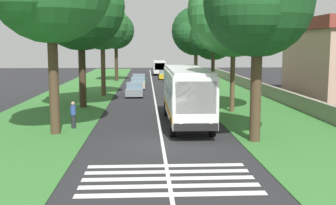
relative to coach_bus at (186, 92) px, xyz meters
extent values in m
plane|color=#262628|center=(-5.63, 1.80, -2.15)|extent=(160.00, 160.00, 0.00)
cube|color=#387533|center=(9.37, 10.00, -2.13)|extent=(120.00, 8.00, 0.04)
cube|color=#387533|center=(9.37, -6.40, -2.13)|extent=(120.00, 8.00, 0.04)
cube|color=silver|center=(9.37, 1.80, -2.14)|extent=(110.00, 0.16, 0.01)
cube|color=white|center=(-0.03, 0.00, -0.05)|extent=(11.00, 2.50, 2.90)
cube|color=slate|center=(0.27, 0.00, 0.48)|extent=(9.68, 2.54, 0.85)
cube|color=slate|center=(-5.49, 0.00, 0.30)|extent=(0.08, 2.20, 1.74)
cube|color=orange|center=(-0.03, 0.00, -1.05)|extent=(10.78, 2.53, 0.36)
cube|color=white|center=(-0.03, 0.00, 1.49)|extent=(10.56, 2.30, 0.18)
cube|color=black|center=(-5.61, 0.00, -1.28)|extent=(0.16, 2.40, 0.40)
sphere|color=#F2EDCC|center=(-5.55, 0.80, -1.15)|extent=(0.24, 0.24, 0.24)
sphere|color=#F2EDCC|center=(-5.55, -0.81, -1.15)|extent=(0.24, 0.24, 0.24)
cylinder|color=black|center=(-3.93, 1.15, -1.60)|extent=(1.10, 0.32, 1.10)
cylinder|color=black|center=(3.47, 1.15, -1.60)|extent=(1.10, 0.32, 1.10)
cylinder|color=black|center=(-3.93, -1.15, -1.60)|extent=(1.10, 0.32, 1.10)
cylinder|color=black|center=(3.47, -1.15, -1.60)|extent=(1.10, 0.32, 1.10)
cube|color=silver|center=(-13.45, 1.80, -2.14)|extent=(0.45, 6.80, 0.01)
cube|color=silver|center=(-12.55, 1.80, -2.14)|extent=(0.45, 6.80, 0.01)
cube|color=silver|center=(-11.65, 1.80, -2.14)|extent=(0.45, 6.80, 0.01)
cube|color=silver|center=(-10.75, 1.80, -2.14)|extent=(0.45, 6.80, 0.01)
cube|color=silver|center=(-9.85, 1.80, -2.14)|extent=(0.45, 6.80, 0.01)
cube|color=gray|center=(16.01, 3.86, -1.62)|extent=(4.30, 1.75, 0.70)
cube|color=slate|center=(15.91, 3.86, -0.99)|extent=(2.00, 1.61, 0.55)
cylinder|color=black|center=(14.66, 4.64, -1.83)|extent=(0.64, 0.22, 0.64)
cylinder|color=black|center=(17.36, 4.64, -1.83)|extent=(0.64, 0.22, 0.64)
cylinder|color=black|center=(14.66, 3.08, -1.83)|extent=(0.64, 0.22, 0.64)
cylinder|color=black|center=(17.36, 3.08, -1.83)|extent=(0.64, 0.22, 0.64)
cube|color=#B7A893|center=(23.71, 3.64, -1.62)|extent=(4.30, 1.75, 0.70)
cube|color=slate|center=(23.61, 3.64, -0.99)|extent=(2.00, 1.61, 0.55)
cylinder|color=black|center=(22.36, 4.42, -1.83)|extent=(0.64, 0.22, 0.64)
cylinder|color=black|center=(25.06, 4.42, -1.83)|extent=(0.64, 0.22, 0.64)
cylinder|color=black|center=(22.36, 2.86, -1.83)|extent=(0.64, 0.22, 0.64)
cylinder|color=black|center=(25.06, 2.86, -1.83)|extent=(0.64, 0.22, 0.64)
cube|color=#145933|center=(29.30, 3.61, -1.62)|extent=(4.30, 1.75, 0.70)
cube|color=slate|center=(29.20, 3.61, -0.99)|extent=(2.00, 1.61, 0.55)
cylinder|color=black|center=(27.95, 4.39, -1.83)|extent=(0.64, 0.22, 0.64)
cylinder|color=black|center=(30.65, 4.39, -1.83)|extent=(0.64, 0.22, 0.64)
cylinder|color=black|center=(27.95, 2.83, -1.83)|extent=(0.64, 0.22, 0.64)
cylinder|color=black|center=(30.65, 2.83, -1.83)|extent=(0.64, 0.22, 0.64)
cube|color=gold|center=(38.75, -0.24, -1.62)|extent=(4.30, 1.75, 0.70)
cube|color=slate|center=(38.65, -0.24, -0.99)|extent=(2.00, 1.61, 0.55)
cylinder|color=black|center=(37.40, 0.54, -1.83)|extent=(0.64, 0.22, 0.64)
cylinder|color=black|center=(40.10, 0.54, -1.83)|extent=(0.64, 0.22, 0.64)
cylinder|color=black|center=(37.40, -1.02, -1.83)|extent=(0.64, 0.22, 0.64)
cylinder|color=black|center=(40.10, -1.02, -1.83)|extent=(0.64, 0.22, 0.64)
cube|color=silver|center=(48.42, 0.27, -0.67)|extent=(6.00, 2.10, 2.10)
cube|color=slate|center=(48.62, 0.27, -0.29)|extent=(5.04, 2.13, 0.70)
cube|color=slate|center=(45.45, 0.27, -0.46)|extent=(0.06, 1.76, 1.18)
cylinder|color=black|center=(46.52, 1.22, -1.77)|extent=(0.76, 0.24, 0.76)
cylinder|color=black|center=(50.32, 1.22, -1.77)|extent=(0.76, 0.24, 0.76)
cylinder|color=black|center=(46.52, -0.68, -1.77)|extent=(0.76, 0.24, 0.76)
cylinder|color=black|center=(50.32, -0.68, -1.77)|extent=(0.76, 0.24, 0.76)
cylinder|color=#3D2D1E|center=(8.11, 8.02, 1.10)|extent=(0.59, 0.59, 6.40)
sphere|color=#1E5623|center=(8.11, 8.02, 6.31)|extent=(7.32, 7.32, 7.32)
sphere|color=#1E5623|center=(10.31, 8.02, 5.76)|extent=(5.35, 5.35, 5.35)
sphere|color=#1E5623|center=(6.28, 9.11, 5.76)|extent=(4.92, 4.92, 4.92)
cylinder|color=brown|center=(16.58, 7.12, 0.86)|extent=(0.47, 0.47, 5.93)
sphere|color=#286B2D|center=(16.58, 7.12, 5.27)|extent=(5.26, 5.26, 5.26)
sphere|color=#286B2D|center=(18.16, 7.12, 4.87)|extent=(3.77, 3.77, 3.77)
sphere|color=#286B2D|center=(15.27, 7.90, 4.87)|extent=(2.99, 2.99, 2.99)
cylinder|color=#3D2D1E|center=(35.45, 7.05, 0.86)|extent=(0.50, 0.50, 5.93)
sphere|color=#19471E|center=(35.45, 7.05, 5.32)|extent=(5.42, 5.42, 5.42)
sphere|color=#19471E|center=(37.07, 7.05, 4.91)|extent=(3.68, 3.68, 3.68)
sphere|color=#19471E|center=(34.09, 7.86, 4.91)|extent=(3.91, 3.91, 3.91)
cylinder|color=#4C3826|center=(-2.89, 8.03, 1.34)|extent=(0.58, 0.58, 6.90)
cylinder|color=#4C3826|center=(-5.42, -3.25, 0.82)|extent=(0.59, 0.59, 5.85)
sphere|color=#19471E|center=(-5.42, -3.25, 5.35)|extent=(5.82, 5.82, 5.82)
sphere|color=#19471E|center=(-3.67, -3.25, 4.91)|extent=(4.13, 4.13, 4.13)
sphere|color=#19471E|center=(-6.87, -2.37, 4.91)|extent=(3.65, 3.65, 3.65)
cylinder|color=#4C3826|center=(16.44, -4.40, 0.29)|extent=(0.37, 0.37, 4.79)
sphere|color=#1E5623|center=(16.44, -4.40, 4.04)|extent=(4.94, 4.94, 4.94)
sphere|color=#1E5623|center=(17.92, -4.40, 3.67)|extent=(2.80, 2.80, 2.80)
sphere|color=#1E5623|center=(15.20, -3.66, 3.67)|extent=(3.56, 3.56, 3.56)
cylinder|color=brown|center=(27.78, -3.92, 0.57)|extent=(0.48, 0.48, 5.35)
sphere|color=#19471E|center=(27.78, -3.92, 5.00)|extent=(6.40, 6.40, 6.40)
sphere|color=#19471E|center=(29.70, -3.92, 4.52)|extent=(3.78, 3.78, 3.78)
sphere|color=#19471E|center=(26.18, -2.96, 4.52)|extent=(3.74, 3.74, 3.74)
cylinder|color=brown|center=(5.02, -4.14, 0.84)|extent=(0.37, 0.37, 5.89)
sphere|color=#337A38|center=(5.02, -4.14, 5.76)|extent=(7.21, 7.21, 7.21)
sphere|color=#337A38|center=(7.18, -4.14, 5.22)|extent=(4.72, 4.72, 4.72)
sphere|color=#337A38|center=(3.22, -3.06, 5.22)|extent=(5.08, 5.08, 5.08)
cylinder|color=#473828|center=(8.94, -3.18, 1.98)|extent=(0.24, 0.24, 8.18)
cube|color=#3D3326|center=(8.94, -3.18, 5.47)|extent=(0.12, 1.40, 0.12)
cube|color=gray|center=(14.37, -9.80, -1.50)|extent=(70.00, 0.40, 1.21)
cylinder|color=#26262D|center=(-1.28, 7.24, -1.68)|extent=(0.28, 0.28, 0.85)
cylinder|color=#334C99|center=(-1.28, 7.24, -0.96)|extent=(0.34, 0.34, 0.60)
sphere|color=tan|center=(-1.28, 7.24, -0.54)|extent=(0.24, 0.24, 0.24)
camera|label=1|loc=(-27.64, 2.65, 3.03)|focal=44.99mm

